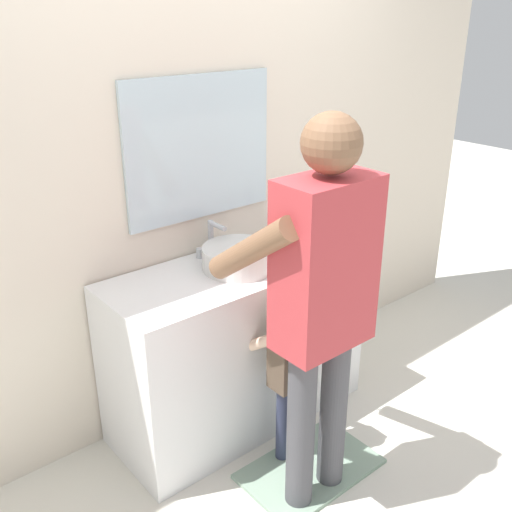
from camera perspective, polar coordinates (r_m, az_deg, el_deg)
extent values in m
plane|color=silver|center=(3.11, 1.85, -17.61)|extent=(14.00, 14.00, 0.00)
cube|color=beige|center=(2.92, -5.97, 9.61)|extent=(4.40, 0.08, 2.70)
cube|color=silver|center=(2.87, -5.42, 10.38)|extent=(0.82, 0.02, 0.69)
cube|color=white|center=(3.04, -1.83, -8.54)|extent=(1.32, 0.54, 0.87)
cylinder|color=silver|center=(2.80, -1.70, -0.17)|extent=(0.35, 0.35, 0.11)
cylinder|color=#B1B1AD|center=(2.79, -1.70, -0.06)|extent=(0.29, 0.29, 0.09)
cylinder|color=#B7BABF|center=(2.95, -4.40, 1.79)|extent=(0.03, 0.03, 0.18)
cylinder|color=#B7BABF|center=(2.88, -3.75, 2.94)|extent=(0.02, 0.12, 0.02)
cylinder|color=#B7BABF|center=(2.94, -5.47, 0.29)|extent=(0.04, 0.04, 0.05)
cylinder|color=#B7BABF|center=(3.01, -3.28, 0.95)|extent=(0.04, 0.04, 0.05)
cylinder|color=silver|center=(3.12, 3.26, 2.21)|extent=(0.07, 0.07, 0.09)
cylinder|color=blue|center=(3.11, 3.42, 3.20)|extent=(0.02, 0.03, 0.17)
cube|color=white|center=(3.08, 3.46, 4.85)|extent=(0.01, 0.02, 0.02)
cylinder|color=blue|center=(3.12, 3.28, 3.21)|extent=(0.02, 0.02, 0.17)
cube|color=white|center=(3.09, 3.32, 4.87)|extent=(0.01, 0.02, 0.02)
cube|color=gray|center=(2.97, 5.25, -19.83)|extent=(0.64, 0.40, 0.02)
cylinder|color=#2D334C|center=(2.88, 2.59, -15.98)|extent=(0.06, 0.06, 0.42)
cylinder|color=#2D334C|center=(2.94, 4.17, -15.13)|extent=(0.06, 0.06, 0.42)
cube|color=brown|center=(2.68, 3.59, -9.00)|extent=(0.21, 0.12, 0.37)
sphere|color=beige|center=(2.56, 3.73, -4.21)|extent=(0.12, 0.12, 0.12)
cylinder|color=beige|center=(2.66, 0.35, -8.43)|extent=(0.05, 0.25, 0.20)
cylinder|color=beige|center=(2.80, 4.00, -6.82)|extent=(0.05, 0.25, 0.20)
cylinder|color=#47474C|center=(2.57, 4.37, -16.52)|extent=(0.12, 0.12, 0.78)
cylinder|color=#47474C|center=(2.68, 7.50, -14.71)|extent=(0.12, 0.12, 0.78)
cube|color=#B7383D|center=(2.24, 6.75, -0.81)|extent=(0.39, 0.22, 0.68)
sphere|color=brown|center=(2.10, 7.34, 10.80)|extent=(0.22, 0.22, 0.22)
cylinder|color=brown|center=(2.20, -0.44, 0.60)|extent=(0.10, 0.47, 0.37)
cylinder|color=brown|center=(2.48, 7.30, 3.05)|extent=(0.10, 0.47, 0.37)
cylinder|color=#E5387F|center=(2.66, 4.32, 0.47)|extent=(0.01, 0.14, 0.03)
cube|color=white|center=(2.70, 3.23, 1.18)|extent=(0.01, 0.02, 0.02)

